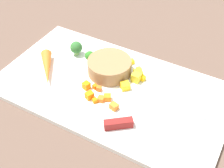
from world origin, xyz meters
The scene contains 21 objects.
ground_plane centered at (0.00, 0.00, 0.00)m, with size 4.00×4.00×0.00m, color brown.
cutting_board centered at (0.00, 0.00, 0.01)m, with size 0.55×0.31×0.01m, color white.
prep_bowl centered at (0.03, -0.04, 0.03)m, with size 0.11×0.11×0.04m, color #966F47.
chef_knife centered at (-0.12, 0.06, 0.02)m, with size 0.24×0.20×0.02m.
whole_carrot centered at (0.17, 0.03, 0.03)m, with size 0.03×0.03×0.12m, color orange.
carrot_dice_0 centered at (0.00, 0.05, 0.02)m, with size 0.02×0.01×0.01m, color orange.
carrot_dice_1 centered at (0.03, 0.02, 0.02)m, with size 0.01×0.01×0.01m, color orange.
carrot_dice_2 centered at (0.01, 0.06, 0.02)m, with size 0.01×0.01×0.01m, color orange.
carrot_dice_3 centered at (0.03, 0.06, 0.02)m, with size 0.01×0.02×0.02m, color orange.
carrot_dice_4 centered at (-0.04, 0.06, 0.02)m, with size 0.01×0.02×0.01m, color orange.
carrot_dice_5 centered at (0.05, 0.03, 0.02)m, with size 0.02×0.02×0.02m, color orange.
carrot_dice_6 centered at (-0.01, 0.04, 0.02)m, with size 0.02×0.02×0.01m, color orange.
carrot_dice_7 centered at (0.02, 0.03, 0.02)m, with size 0.01×0.01×0.01m, color orange.
pepper_dice_0 centered at (-0.03, -0.08, 0.02)m, with size 0.01×0.01×0.01m, color yellow.
pepper_dice_1 centered at (-0.05, -0.06, 0.02)m, with size 0.01×0.01×0.01m, color yellow.
pepper_dice_2 centered at (-0.03, -0.01, 0.02)m, with size 0.02×0.02×0.02m, color yellow.
pepper_dice_3 centered at (-0.04, -0.06, 0.02)m, with size 0.02×0.02×0.02m, color yellow.
pepper_dice_4 centered at (0.00, -0.10, 0.02)m, with size 0.01×0.01×0.01m, color yellow.
pepper_dice_5 centered at (-0.04, -0.05, 0.02)m, with size 0.02×0.02×0.02m, color yellow.
broccoli_floret_0 centered at (0.15, -0.07, 0.03)m, with size 0.03×0.03×0.04m.
broccoli_floret_1 centered at (0.10, -0.06, 0.03)m, with size 0.03×0.03×0.03m.
Camera 1 is at (-0.26, 0.46, 0.52)m, focal length 49.14 mm.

